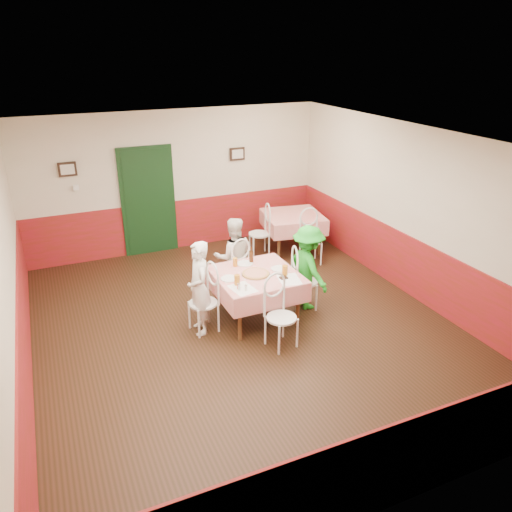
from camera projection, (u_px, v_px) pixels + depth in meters
name	position (u px, v px, depth m)	size (l,w,h in m)	color
floor	(244.00, 326.00, 7.56)	(7.00, 7.00, 0.00)	black
ceiling	(242.00, 140.00, 6.45)	(7.00, 7.00, 0.00)	white
back_wall	(176.00, 181.00, 9.94)	(6.00, 0.10, 2.80)	beige
front_wall	(407.00, 384.00, 4.06)	(6.00, 0.10, 2.80)	beige
left_wall	(9.00, 278.00, 5.89)	(0.10, 7.00, 2.80)	beige
right_wall	(413.00, 213.00, 8.11)	(0.10, 7.00, 2.80)	beige
wainscot_back	(179.00, 224.00, 10.29)	(6.00, 0.03, 1.00)	maroon
wainscot_front	(393.00, 466.00, 4.43)	(6.00, 0.03, 1.00)	maroon
wainscot_left	(24.00, 342.00, 6.25)	(0.03, 7.00, 1.00)	maroon
wainscot_right	(406.00, 264.00, 8.46)	(0.03, 7.00, 1.00)	maroon
door	(148.00, 203.00, 9.82)	(0.96, 0.06, 2.10)	black
picture_left	(67.00, 169.00, 8.98)	(0.32, 0.03, 0.26)	black
picture_right	(237.00, 154.00, 10.20)	(0.32, 0.03, 0.26)	black
thermostat	(76.00, 188.00, 9.16)	(0.10, 0.03, 0.10)	white
main_table	(256.00, 296.00, 7.64)	(1.22, 1.22, 0.77)	red
second_table	(293.00, 232.00, 10.21)	(1.12, 1.12, 0.77)	red
chair_left	(203.00, 303.00, 7.29)	(0.42, 0.42, 0.90)	white
chair_right	(304.00, 282.00, 7.94)	(0.42, 0.42, 0.90)	white
chair_far	(235.00, 271.00, 8.32)	(0.42, 0.42, 0.90)	white
chair_near	(281.00, 318.00, 6.90)	(0.42, 0.42, 0.90)	white
chair_second_a	(259.00, 234.00, 9.90)	(0.42, 0.42, 0.90)	white
chair_second_b	(311.00, 241.00, 9.55)	(0.42, 0.42, 0.90)	white
pizza	(256.00, 274.00, 7.46)	(0.40, 0.40, 0.03)	#B74723
plate_left	(229.00, 279.00, 7.32)	(0.25, 0.25, 0.01)	white
plate_right	(279.00, 269.00, 7.64)	(0.25, 0.25, 0.01)	white
plate_far	(245.00, 264.00, 7.81)	(0.25, 0.25, 0.01)	white
glass_a	(237.00, 280.00, 7.12)	(0.08, 0.08, 0.15)	#BF7219
glass_b	(285.00, 270.00, 7.41)	(0.08, 0.08, 0.15)	#BF7219
glass_c	(235.00, 262.00, 7.72)	(0.07, 0.07, 0.13)	#BF7219
beer_bottle	(251.00, 256.00, 7.82)	(0.06, 0.06, 0.24)	#381C0A
shaker_a	(239.00, 287.00, 6.98)	(0.04, 0.04, 0.09)	silver
shaker_b	(246.00, 288.00, 6.96)	(0.04, 0.04, 0.09)	silver
shaker_c	(238.00, 286.00, 7.01)	(0.04, 0.04, 0.09)	#B23319
menu_left	(243.00, 289.00, 7.04)	(0.30, 0.40, 0.00)	white
menu_right	(289.00, 279.00, 7.31)	(0.30, 0.40, 0.00)	white
wallet	(284.00, 278.00, 7.34)	(0.11, 0.09, 0.02)	black
diner_left	(199.00, 288.00, 7.17)	(0.52, 0.34, 1.41)	gray
diner_far	(233.00, 257.00, 8.27)	(0.66, 0.52, 1.36)	gray
diner_right	(308.00, 268.00, 7.86)	(0.89, 0.51, 1.38)	gray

